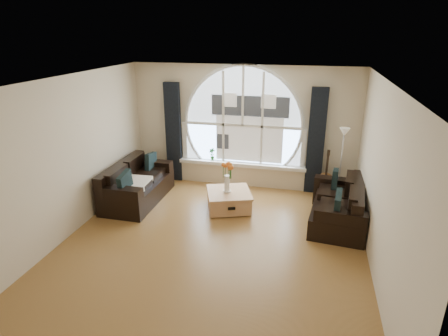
{
  "coord_description": "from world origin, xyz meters",
  "views": [
    {
      "loc": [
        1.43,
        -5.23,
        3.4
      ],
      "look_at": [
        0.0,
        0.9,
        1.05
      ],
      "focal_mm": 29.97,
      "sensor_mm": 36.0,
      "label": 1
    }
  ],
  "objects_px": {
    "coffee_chest": "(229,199)",
    "potted_plant": "(212,154)",
    "vase_flowers": "(227,174)",
    "floor_lamp": "(340,167)",
    "guitar": "(326,172)",
    "sofa_right": "(338,203)",
    "sofa_left": "(138,183)"
  },
  "relations": [
    {
      "from": "vase_flowers",
      "to": "floor_lamp",
      "type": "xyz_separation_m",
      "value": [
        2.16,
        0.79,
        0.04
      ]
    },
    {
      "from": "potted_plant",
      "to": "floor_lamp",
      "type": "bearing_deg",
      "value": -9.97
    },
    {
      "from": "floor_lamp",
      "to": "potted_plant",
      "type": "bearing_deg",
      "value": 170.03
    },
    {
      "from": "sofa_right",
      "to": "vase_flowers",
      "type": "height_order",
      "value": "vase_flowers"
    },
    {
      "from": "floor_lamp",
      "to": "potted_plant",
      "type": "height_order",
      "value": "floor_lamp"
    },
    {
      "from": "potted_plant",
      "to": "sofa_left",
      "type": "bearing_deg",
      "value": -133.64
    },
    {
      "from": "floor_lamp",
      "to": "sofa_right",
      "type": "bearing_deg",
      "value": -93.61
    },
    {
      "from": "guitar",
      "to": "floor_lamp",
      "type": "bearing_deg",
      "value": -50.27
    },
    {
      "from": "sofa_left",
      "to": "potted_plant",
      "type": "relative_size",
      "value": 6.31
    },
    {
      "from": "coffee_chest",
      "to": "potted_plant",
      "type": "height_order",
      "value": "potted_plant"
    },
    {
      "from": "sofa_right",
      "to": "floor_lamp",
      "type": "height_order",
      "value": "floor_lamp"
    },
    {
      "from": "sofa_left",
      "to": "potted_plant",
      "type": "distance_m",
      "value": 1.84
    },
    {
      "from": "sofa_right",
      "to": "guitar",
      "type": "bearing_deg",
      "value": 105.09
    },
    {
      "from": "guitar",
      "to": "potted_plant",
      "type": "xyz_separation_m",
      "value": [
        -2.56,
        0.13,
        0.16
      ]
    },
    {
      "from": "vase_flowers",
      "to": "potted_plant",
      "type": "xyz_separation_m",
      "value": [
        -0.64,
        1.28,
        -0.07
      ]
    },
    {
      "from": "coffee_chest",
      "to": "floor_lamp",
      "type": "height_order",
      "value": "floor_lamp"
    },
    {
      "from": "sofa_right",
      "to": "vase_flowers",
      "type": "distance_m",
      "value": 2.14
    },
    {
      "from": "guitar",
      "to": "potted_plant",
      "type": "relative_size",
      "value": 3.7
    },
    {
      "from": "sofa_left",
      "to": "sofa_right",
      "type": "distance_m",
      "value": 4.0
    },
    {
      "from": "coffee_chest",
      "to": "vase_flowers",
      "type": "bearing_deg",
      "value": -169.75
    },
    {
      "from": "coffee_chest",
      "to": "guitar",
      "type": "distance_m",
      "value": 2.22
    },
    {
      "from": "sofa_left",
      "to": "guitar",
      "type": "relative_size",
      "value": 1.71
    },
    {
      "from": "potted_plant",
      "to": "guitar",
      "type": "bearing_deg",
      "value": -2.97
    },
    {
      "from": "sofa_left",
      "to": "floor_lamp",
      "type": "distance_m",
      "value": 4.16
    },
    {
      "from": "vase_flowers",
      "to": "sofa_right",
      "type": "bearing_deg",
      "value": -1.76
    },
    {
      "from": "sofa_left",
      "to": "vase_flowers",
      "type": "height_order",
      "value": "vase_flowers"
    },
    {
      "from": "sofa_left",
      "to": "vase_flowers",
      "type": "xyz_separation_m",
      "value": [
        1.9,
        0.03,
        0.36
      ]
    },
    {
      "from": "sofa_left",
      "to": "floor_lamp",
      "type": "bearing_deg",
      "value": 12.08
    },
    {
      "from": "sofa_right",
      "to": "coffee_chest",
      "type": "distance_m",
      "value": 2.08
    },
    {
      "from": "floor_lamp",
      "to": "guitar",
      "type": "xyz_separation_m",
      "value": [
        -0.24,
        0.36,
        -0.27
      ]
    },
    {
      "from": "coffee_chest",
      "to": "vase_flowers",
      "type": "height_order",
      "value": "vase_flowers"
    },
    {
      "from": "sofa_right",
      "to": "potted_plant",
      "type": "distance_m",
      "value": 3.08
    }
  ]
}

